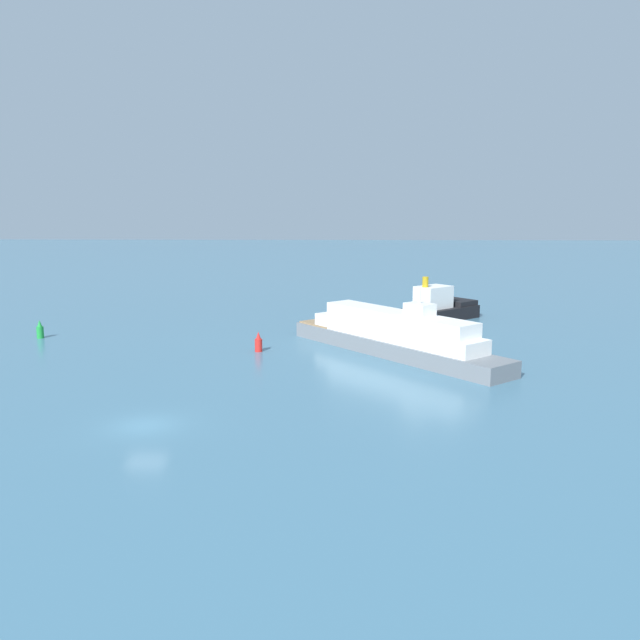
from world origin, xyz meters
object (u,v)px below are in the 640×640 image
Objects in this scene: channel_buoy_red at (259,343)px; channel_buoy_green at (40,330)px; white_riverboat at (394,336)px; tugboat at (436,309)px.

channel_buoy_green is (-23.24, 5.60, 0.00)m from channel_buoy_red.
white_riverboat is 36.47m from channel_buoy_green.
white_riverboat is 1.86× the size of tugboat.
white_riverboat is at bearing -10.27° from channel_buoy_green.
channel_buoy_red is at bearing -137.76° from tugboat.
white_riverboat reaches higher than tugboat.
tugboat reaches higher than channel_buoy_green.
white_riverboat is 19.24m from tugboat.
channel_buoy_green is (-35.87, 6.50, -0.94)m from white_riverboat.
channel_buoy_red is 23.90m from channel_buoy_green.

